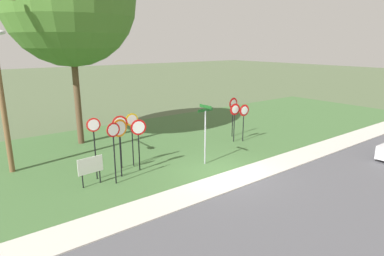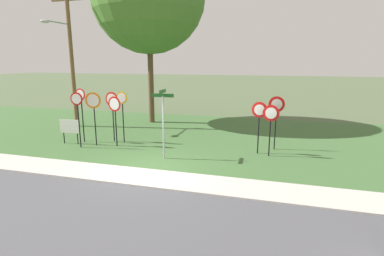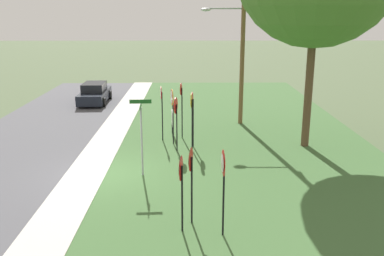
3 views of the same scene
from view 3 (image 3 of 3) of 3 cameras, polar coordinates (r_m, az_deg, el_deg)
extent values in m
plane|color=#4C5B3D|center=(16.87, -11.56, -6.27)|extent=(160.00, 160.00, 0.00)
cube|color=#BCB7AD|center=(17.03, -14.22, -6.12)|extent=(44.00, 1.60, 0.06)
cube|color=#3D6033|center=(16.78, 9.10, -6.19)|extent=(44.00, 12.00, 0.04)
cylinder|color=black|center=(19.49, 0.16, 0.67)|extent=(0.06, 0.06, 2.28)
cylinder|color=red|center=(19.24, 0.04, 3.78)|extent=(0.75, 0.11, 0.76)
cylinder|color=white|center=(19.24, -0.02, 3.78)|extent=(0.59, 0.07, 0.59)
cylinder|color=black|center=(20.87, -1.36, 2.02)|extent=(0.06, 0.06, 2.53)
cylinder|color=red|center=(20.62, -1.49, 5.31)|extent=(0.60, 0.11, 0.60)
cylinder|color=white|center=(20.62, -1.54, 5.31)|extent=(0.47, 0.07, 0.47)
cylinder|color=black|center=(20.47, -4.04, 1.58)|extent=(0.06, 0.06, 2.44)
cylinder|color=red|center=(20.22, -4.22, 4.80)|extent=(0.61, 0.10, 0.61)
cylinder|color=white|center=(20.22, -4.27, 4.80)|extent=(0.47, 0.06, 0.48)
cylinder|color=black|center=(19.95, -2.58, 1.07)|extent=(0.06, 0.06, 2.33)
cylinder|color=orange|center=(19.70, -2.74, 4.19)|extent=(0.77, 0.16, 0.78)
cylinder|color=white|center=(19.70, -2.79, 4.19)|extent=(0.60, 0.11, 0.61)
cylinder|color=black|center=(18.90, 0.02, 0.35)|extent=(0.06, 0.06, 2.37)
cylinder|color=gold|center=(18.63, -0.11, 3.73)|extent=(0.62, 0.07, 0.62)
cylinder|color=white|center=(18.63, -0.16, 3.73)|extent=(0.49, 0.04, 0.49)
cylinder|color=black|center=(18.96, -2.07, 0.05)|extent=(0.06, 0.06, 2.16)
cylinder|color=red|center=(18.72, -2.22, 3.07)|extent=(0.73, 0.16, 0.74)
cylinder|color=white|center=(18.72, -2.28, 3.07)|extent=(0.57, 0.12, 0.57)
cylinder|color=black|center=(11.85, 4.29, -9.49)|extent=(0.06, 0.06, 2.25)
cone|color=red|center=(11.45, 4.20, -4.73)|extent=(0.74, 0.08, 0.74)
cone|color=silver|center=(11.44, 4.09, -4.73)|extent=(0.50, 0.05, 0.50)
cylinder|color=black|center=(12.50, -0.03, -8.47)|extent=(0.06, 0.06, 2.09)
cone|color=red|center=(12.14, -0.22, -4.27)|extent=(0.70, 0.16, 0.71)
cone|color=silver|center=(12.14, -0.32, -4.27)|extent=(0.48, 0.11, 0.48)
cylinder|color=black|center=(12.06, -1.35, -9.62)|extent=(0.06, 0.06, 2.01)
cone|color=red|center=(11.69, -1.57, -5.48)|extent=(0.72, 0.13, 0.72)
cone|color=white|center=(11.69, -1.68, -5.48)|extent=(0.49, 0.08, 0.49)
cylinder|color=#9EA0A8|center=(16.12, -6.82, -1.91)|extent=(0.07, 0.07, 2.66)
cylinder|color=#9EA0A8|center=(15.77, -6.97, 2.76)|extent=(0.09, 0.09, 0.03)
cube|color=#19511E|center=(15.76, -6.98, 2.98)|extent=(0.96, 0.07, 0.15)
cube|color=#19511E|center=(15.72, -7.00, 3.58)|extent=(0.06, 0.82, 0.15)
cylinder|color=brown|center=(23.37, 6.88, 11.07)|extent=(0.24, 0.24, 8.74)
cylinder|color=#9EA0A8|center=(23.20, 4.47, 15.86)|extent=(0.08, 2.01, 0.08)
ellipsoid|color=#B7B7BC|center=(23.14, 1.89, 15.75)|extent=(0.40, 0.56, 0.18)
cylinder|color=black|center=(21.92, -2.70, -0.01)|extent=(0.05, 0.05, 0.55)
cylinder|color=black|center=(21.18, -2.62, -0.56)|extent=(0.05, 0.05, 0.55)
cube|color=white|center=(21.39, -2.68, 1.33)|extent=(1.10, 0.11, 0.70)
cylinder|color=brown|center=(19.96, 15.63, 6.43)|extent=(0.36, 0.36, 6.35)
cube|color=black|center=(30.32, -13.05, 4.30)|extent=(4.37, 1.81, 0.68)
cube|color=black|center=(30.21, -13.12, 5.46)|extent=(2.20, 1.50, 0.56)
cylinder|color=black|center=(28.90, -11.84, 3.46)|extent=(0.60, 0.20, 0.60)
cylinder|color=black|center=(29.25, -15.16, 3.39)|extent=(0.60, 0.20, 0.60)
cylinder|color=black|center=(31.50, -11.04, 4.48)|extent=(0.60, 0.20, 0.60)
cylinder|color=black|center=(31.81, -14.10, 4.41)|extent=(0.60, 0.20, 0.60)
camera|label=1|loc=(28.54, -29.55, 12.88)|focal=30.40mm
camera|label=2|loc=(17.42, -52.11, 3.04)|focal=28.54mm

